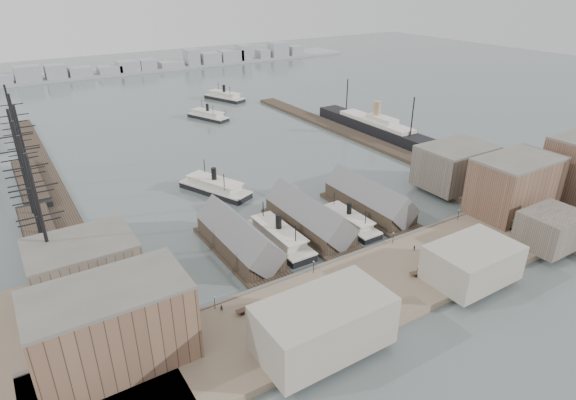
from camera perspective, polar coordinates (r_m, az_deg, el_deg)
ground at (r=149.92m, az=6.18°, el=-6.23°), size 900.00×900.00×0.00m
quay at (r=137.00m, az=11.41°, el=-9.48°), size 180.00×30.00×2.00m
seawall at (r=145.93m, az=7.46°, el=-6.73°), size 180.00×1.20×2.30m
east_land at (r=212.02m, az=28.66°, el=0.74°), size 70.00×80.00×2.00m
west_wharf at (r=213.64m, az=-26.38°, el=1.35°), size 10.00×220.00×1.60m
east_wharf at (r=258.88m, az=7.58°, el=7.72°), size 10.00×180.00×1.60m
ferry_shed_west at (r=147.75m, az=-5.83°, el=-4.62°), size 14.00×42.00×12.60m
ferry_shed_center at (r=159.34m, az=2.53°, el=-2.15°), size 14.00×42.00×12.60m
ferry_shed_east at (r=174.08m, az=9.59°, el=-0.01°), size 14.00×42.00×12.60m
warehouse_west_front at (r=110.21m, az=-20.06°, el=-13.99°), size 32.00×18.00×18.00m
warehouse_west_back at (r=136.10m, az=-23.00°, el=-7.44°), size 26.00×20.00×14.00m
warehouse_east_front at (r=183.57m, az=25.23°, el=1.53°), size 30.00×18.00×19.00m
warehouse_east_back at (r=199.94m, az=19.16°, el=3.81°), size 28.00×20.00×15.00m
street_bldg_center at (r=140.70m, az=21.00°, el=-6.90°), size 24.00×16.00×10.00m
street_bldg_west at (r=109.57m, az=4.22°, el=-14.50°), size 30.00×16.00×12.00m
street_bldg_east at (r=167.10m, az=28.71°, el=-3.03°), size 18.00×14.00×11.00m
lamp_post_far_w at (r=122.96m, az=-8.71°, el=-11.64°), size 0.44×0.44×3.92m
lamp_post_near_w at (r=134.94m, az=3.05°, el=-7.65°), size 0.44×0.44×3.92m
lamp_post_near_e at (r=151.98m, az=12.37°, el=-4.19°), size 0.44×0.44×3.92m
lamp_post_far_e at (r=172.59m, az=19.58°, el=-1.41°), size 0.44×0.44×3.92m
far_shore at (r=446.30m, az=-22.31°, el=13.93°), size 500.00×40.00×15.72m
ferry_docked_west at (r=152.70m, az=-1.11°, el=-4.33°), size 9.08×30.25×10.80m
ferry_docked_east at (r=164.25m, az=7.18°, el=-2.42°), size 7.78×25.92×9.26m
ferry_open_near at (r=189.93m, az=-8.67°, el=1.59°), size 20.45×31.78×10.94m
ferry_open_mid at (r=291.17m, az=-9.47°, el=9.87°), size 17.63×27.88×9.58m
ferry_open_far at (r=335.52m, az=-7.55°, el=12.08°), size 19.44×31.45×10.79m
sailing_ship_near at (r=163.33m, az=-26.86°, el=-5.06°), size 9.82×67.64×40.37m
sailing_ship_mid at (r=217.68m, az=-28.25°, el=1.92°), size 9.23×53.32×37.94m
ocean_steamer at (r=264.95m, az=10.37°, el=8.60°), size 11.76×85.91×17.18m
tram at (r=174.84m, az=23.95°, el=-2.12°), size 4.36×10.89×3.77m
horse_cart_left at (r=122.40m, az=-4.73°, el=-12.70°), size 4.65×1.51×1.64m
horse_cart_center at (r=125.89m, az=4.70°, el=-11.49°), size 4.95×2.20×1.54m
horse_cart_right at (r=140.31m, az=15.12°, el=-8.13°), size 4.79×2.68×1.53m
pedestrian_0 at (r=123.18m, az=-7.89°, el=-12.57°), size 0.79×0.71×1.77m
pedestrian_1 at (r=119.15m, az=-4.01°, el=-13.91°), size 0.97×1.01×1.64m
pedestrian_2 at (r=126.75m, az=0.81°, el=-11.11°), size 1.13×0.78×1.59m
pedestrian_3 at (r=119.34m, az=5.88°, el=-13.86°), size 1.10×1.02×1.82m
pedestrian_4 at (r=135.73m, az=8.19°, el=-8.66°), size 0.91×0.90×1.59m
pedestrian_5 at (r=139.16m, az=15.05°, el=-8.38°), size 0.53×0.67×1.71m
pedestrian_6 at (r=150.77m, az=14.71°, el=-5.54°), size 0.98×1.02×1.65m
pedestrian_7 at (r=159.92m, az=21.68°, el=-4.73°), size 1.20×1.00×1.61m
pedestrian_8 at (r=166.65m, az=20.54°, el=-3.28°), size 0.93×0.98×1.63m
pedestrian_9 at (r=177.00m, az=26.66°, el=-2.76°), size 0.90×0.92×1.60m
pedestrian_10 at (r=127.05m, az=6.36°, el=-11.14°), size 0.69×1.11×1.76m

